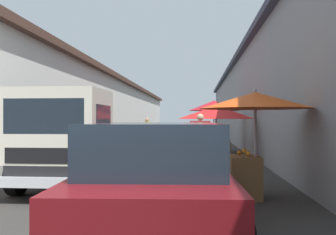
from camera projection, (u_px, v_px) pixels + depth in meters
ground at (172, 153)px, 16.56m from camera, size 90.00×90.00×0.00m
building_left_whitewash at (45, 110)px, 19.35m from camera, size 49.80×7.50×3.95m
building_right_concrete at (312, 100)px, 18.28m from camera, size 49.80×7.50×4.87m
fruit_stall_mid_lane at (216, 116)px, 13.72m from camera, size 2.84×2.84×2.08m
fruit_stall_near_left at (253, 116)px, 7.08m from camera, size 2.14×2.14×2.09m
fruit_stall_far_right at (214, 111)px, 17.14m from camera, size 2.34×2.34×2.45m
hatchback_car at (157, 179)px, 4.73m from camera, size 3.98×2.06×1.45m
delivery_truck at (72, 141)px, 7.95m from camera, size 4.93×2.00×2.08m
vendor_by_crates at (200, 136)px, 11.96m from camera, size 0.23×0.67×1.68m
vendor_in_shade at (147, 130)px, 20.02m from camera, size 0.41×0.55×1.59m
plastic_stool at (83, 159)px, 10.98m from camera, size 0.30×0.30×0.43m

